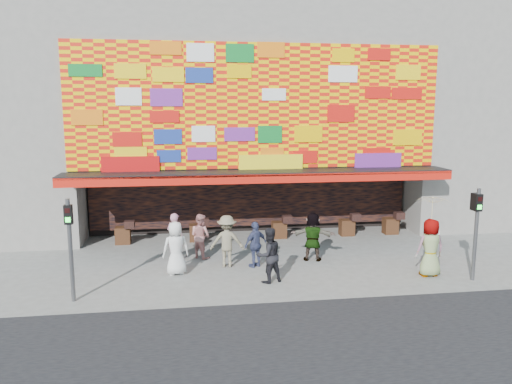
% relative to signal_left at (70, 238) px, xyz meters
% --- Properties ---
extents(ground, '(90.00, 90.00, 0.00)m').
position_rel_signal_left_xyz_m(ground, '(6.20, 1.50, -1.86)').
color(ground, slate).
rests_on(ground, ground).
extents(road_strip, '(30.00, 8.00, 0.02)m').
position_rel_signal_left_xyz_m(road_strip, '(6.20, -5.00, -1.85)').
color(road_strip, black).
rests_on(road_strip, ground).
extents(shop_building, '(15.20, 9.40, 10.00)m').
position_rel_signal_left_xyz_m(shop_building, '(6.20, 9.68, 3.37)').
color(shop_building, gray).
rests_on(shop_building, ground).
extents(neighbor_right, '(11.00, 8.00, 12.00)m').
position_rel_signal_left_xyz_m(neighbor_right, '(19.20, 9.50, 4.14)').
color(neighbor_right, gray).
rests_on(neighbor_right, ground).
extents(signal_left, '(0.22, 0.20, 3.00)m').
position_rel_signal_left_xyz_m(signal_left, '(0.00, 0.00, 0.00)').
color(signal_left, '#59595B').
rests_on(signal_left, ground).
extents(signal_right, '(0.22, 0.20, 3.00)m').
position_rel_signal_left_xyz_m(signal_right, '(12.40, 0.00, 0.00)').
color(signal_right, '#59595B').
rests_on(signal_right, ground).
extents(ped_a, '(0.98, 0.74, 1.80)m').
position_rel_signal_left_xyz_m(ped_a, '(2.91, 1.95, -0.96)').
color(ped_a, silver).
rests_on(ped_a, ground).
extents(ped_b, '(0.77, 0.69, 1.76)m').
position_rel_signal_left_xyz_m(ped_b, '(2.86, 3.51, -0.98)').
color(ped_b, '#C37E95').
rests_on(ped_b, ground).
extents(ped_c, '(1.05, 0.94, 1.77)m').
position_rel_signal_left_xyz_m(ped_c, '(5.83, 0.76, -0.97)').
color(ped_c, black).
rests_on(ped_c, ground).
extents(ped_d, '(1.26, 0.83, 1.83)m').
position_rel_signal_left_xyz_m(ped_d, '(4.66, 2.54, -0.95)').
color(ped_d, '#797158').
rests_on(ped_d, ground).
extents(ped_e, '(1.02, 0.82, 1.62)m').
position_rel_signal_left_xyz_m(ped_e, '(5.64, 2.34, -1.05)').
color(ped_e, '#394065').
rests_on(ped_e, ground).
extents(ped_f, '(1.73, 1.00, 1.78)m').
position_rel_signal_left_xyz_m(ped_f, '(7.80, 2.81, -0.97)').
color(ped_f, gray).
rests_on(ped_f, ground).
extents(ped_g, '(0.96, 0.65, 1.93)m').
position_rel_signal_left_xyz_m(ped_g, '(11.20, 0.59, -0.90)').
color(ped_g, gray).
rests_on(ped_g, ground).
extents(ped_h, '(0.64, 0.48, 1.58)m').
position_rel_signal_left_xyz_m(ped_h, '(11.95, 1.81, -1.07)').
color(ped_h, white).
rests_on(ped_h, ground).
extents(ped_i, '(1.02, 1.01, 1.66)m').
position_rel_signal_left_xyz_m(ped_i, '(3.78, 3.70, -1.03)').
color(ped_i, tan).
rests_on(ped_i, ground).
extents(parasol, '(1.18, 1.20, 1.94)m').
position_rel_signal_left_xyz_m(parasol, '(11.20, 0.59, 0.34)').
color(parasol, '#FDEDA0').
rests_on(parasol, ground).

